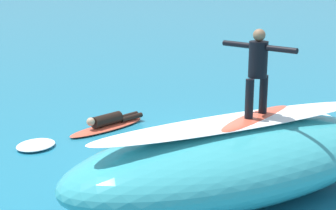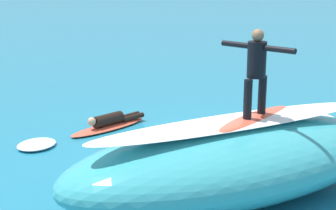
{
  "view_description": "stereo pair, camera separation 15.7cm",
  "coord_description": "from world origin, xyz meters",
  "px_view_note": "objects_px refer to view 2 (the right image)",
  "views": [
    {
      "loc": [
        3.77,
        10.73,
        4.07
      ],
      "look_at": [
        0.78,
        0.2,
        1.15
      ],
      "focal_mm": 56.24,
      "sensor_mm": 36.0,
      "label": 1
    },
    {
      "loc": [
        3.62,
        10.78,
        4.07
      ],
      "look_at": [
        0.78,
        0.2,
        1.15
      ],
      "focal_mm": 56.24,
      "sensor_mm": 36.0,
      "label": 2
    }
  ],
  "objects_px": {
    "surfboard_riding": "(254,118)",
    "surfer_paddling": "(112,119)",
    "surfboard_paddling": "(108,127)",
    "surfer_riding": "(256,66)"
  },
  "relations": [
    {
      "from": "surfboard_paddling",
      "to": "surfer_paddling",
      "type": "height_order",
      "value": "surfer_paddling"
    },
    {
      "from": "surfboard_riding",
      "to": "surfboard_paddling",
      "type": "xyz_separation_m",
      "value": [
        1.96,
        -4.58,
        -1.38
      ]
    },
    {
      "from": "surfboard_riding",
      "to": "surfboard_paddling",
      "type": "relative_size",
      "value": 0.96
    },
    {
      "from": "surfboard_riding",
      "to": "surfboard_paddling",
      "type": "distance_m",
      "value": 5.17
    },
    {
      "from": "surfboard_paddling",
      "to": "surfer_paddling",
      "type": "distance_m",
      "value": 0.23
    },
    {
      "from": "surfboard_riding",
      "to": "surfer_paddling",
      "type": "xyz_separation_m",
      "value": [
        1.84,
        -4.64,
        -1.2
      ]
    },
    {
      "from": "surfer_riding",
      "to": "surfboard_paddling",
      "type": "bearing_deg",
      "value": -99.96
    },
    {
      "from": "surfboard_riding",
      "to": "surfer_riding",
      "type": "relative_size",
      "value": 1.44
    },
    {
      "from": "surfboard_paddling",
      "to": "surfboard_riding",
      "type": "bearing_deg",
      "value": 82.64
    },
    {
      "from": "surfboard_riding",
      "to": "surfboard_paddling",
      "type": "bearing_deg",
      "value": -99.96
    }
  ]
}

